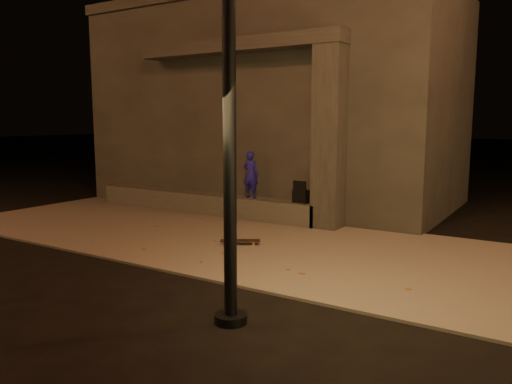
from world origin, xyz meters
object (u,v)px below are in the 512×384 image
Objects in this scene: backpack at (301,195)px; skateboarder at (251,175)px; column at (329,138)px; skateboard at (240,241)px.

skateboarder is at bearing -173.12° from backpack.
column is 5.28× the size of skateboard.
column is 7.70× the size of backpack.
backpack is (-0.60, 0.00, -1.19)m from column.
skateboard is (-0.71, -2.13, -1.74)m from column.
column is at bearing 39.61° from skateboard.
column reaches higher than backpack.
backpack is 0.68× the size of skateboard.
backpack is at bearing 55.12° from skateboard.
column is at bearing 178.45° from skateboarder.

